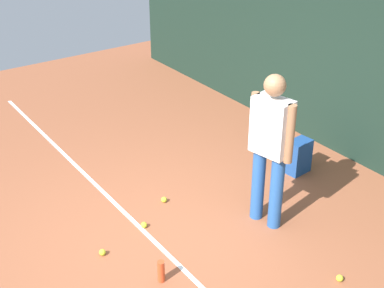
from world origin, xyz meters
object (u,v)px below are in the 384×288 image
at_px(tennis_player, 271,143).
at_px(tennis_ball_mid_court, 144,225).
at_px(backpack, 297,157).
at_px(water_bottle, 161,271).
at_px(tennis_ball_by_fence, 340,278).
at_px(tennis_ball_near_player, 102,252).
at_px(tennis_ball_far_left, 164,200).

distance_m(tennis_player, tennis_ball_mid_court, 1.62).
relative_size(backpack, water_bottle, 1.94).
bearing_deg(backpack, tennis_ball_mid_court, -8.02).
distance_m(tennis_ball_by_fence, tennis_ball_mid_court, 2.08).
bearing_deg(tennis_ball_near_player, tennis_player, 73.58).
bearing_deg(backpack, tennis_ball_near_player, -4.31).
height_order(tennis_ball_by_fence, tennis_ball_mid_court, same).
height_order(backpack, water_bottle, backpack).
bearing_deg(backpack, tennis_ball_by_fence, 50.97).
height_order(backpack, tennis_ball_mid_court, backpack).
xyz_separation_m(tennis_ball_near_player, tennis_ball_mid_court, (-0.15, 0.57, 0.00)).
bearing_deg(tennis_ball_by_fence, tennis_ball_far_left, -163.02).
bearing_deg(tennis_player, backpack, -71.97).
bearing_deg(tennis_ball_far_left, backpack, 77.74).
distance_m(tennis_ball_by_fence, tennis_ball_far_left, 2.16).
bearing_deg(tennis_ball_by_fence, tennis_ball_near_player, -134.67).
relative_size(tennis_ball_by_fence, tennis_ball_mid_court, 1.00).
xyz_separation_m(tennis_ball_by_fence, water_bottle, (-0.97, -1.36, 0.08)).
height_order(tennis_ball_by_fence, water_bottle, water_bottle).
distance_m(backpack, tennis_ball_far_left, 1.79).
height_order(tennis_player, tennis_ball_mid_court, tennis_player).
distance_m(tennis_ball_far_left, water_bottle, 1.32).
relative_size(tennis_player, water_bottle, 7.49).
bearing_deg(tennis_ball_by_fence, tennis_ball_mid_court, -148.96).
relative_size(tennis_player, tennis_ball_far_left, 25.76).
height_order(tennis_ball_by_fence, tennis_ball_far_left, same).
bearing_deg(tennis_ball_mid_court, backpack, 87.56).
relative_size(tennis_ball_mid_court, tennis_ball_far_left, 1.00).
bearing_deg(tennis_player, tennis_ball_mid_court, 49.50).
xyz_separation_m(tennis_ball_mid_court, water_bottle, (0.81, -0.29, 0.08)).
bearing_deg(tennis_ball_by_fence, backpack, 146.55).
distance_m(backpack, tennis_ball_near_player, 2.77).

